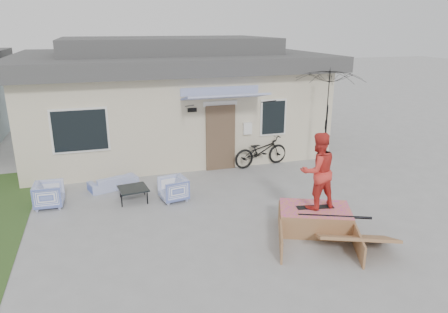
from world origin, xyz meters
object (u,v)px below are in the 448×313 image
object	(u,v)px
loveseat	(113,179)
armchair_left	(49,194)
armchair_right	(173,188)
patio_umbrella	(327,116)
skate_ramp	(314,219)
coffee_table	(133,194)
skater	(318,169)
bicycle	(261,148)
skateboard	(315,207)

from	to	relation	value
loveseat	armchair_left	bearing A→B (deg)	8.49
armchair_right	patio_umbrella	distance (m)	5.40
skate_ramp	armchair_left	bearing A→B (deg)	174.92
coffee_table	skater	bearing A→B (deg)	-36.60
bicycle	patio_umbrella	bearing A→B (deg)	-126.37
patio_umbrella	armchair_left	bearing A→B (deg)	-176.40
coffee_table	skateboard	world-z (taller)	skateboard
skater	armchair_left	bearing A→B (deg)	-31.45
armchair_right	patio_umbrella	bearing A→B (deg)	91.36
patio_umbrella	skate_ramp	distance (m)	4.59
armchair_right	skate_ramp	bearing A→B (deg)	36.48
skateboard	skater	world-z (taller)	skater
skate_ramp	armchair_right	bearing A→B (deg)	159.54
coffee_table	skater	distance (m)	4.92
armchair_right	armchair_left	bearing A→B (deg)	-109.54
skate_ramp	skater	world-z (taller)	skater
armchair_left	skater	distance (m)	6.76
patio_umbrella	skate_ramp	bearing A→B (deg)	-122.62
armchair_left	skater	bearing A→B (deg)	-115.14
patio_umbrella	loveseat	bearing A→B (deg)	177.50
armchair_right	coffee_table	world-z (taller)	armchair_right
skate_ramp	skater	size ratio (longest dim) A/B	1.20
coffee_table	skate_ramp	world-z (taller)	skate_ramp
armchair_right	skateboard	distance (m)	3.80
skate_ramp	skateboard	distance (m)	0.29
coffee_table	bicycle	bearing A→B (deg)	21.37
loveseat	skateboard	size ratio (longest dim) A/B	1.62
armchair_left	skater	size ratio (longest dim) A/B	0.41
armchair_left	armchair_right	world-z (taller)	armchair_left
armchair_left	patio_umbrella	distance (m)	8.37
skateboard	coffee_table	bearing A→B (deg)	154.08
armchair_right	patio_umbrella	xyz separation A→B (m)	(5.11, 1.04, 1.40)
skate_ramp	bicycle	bearing A→B (deg)	106.43
skate_ramp	skateboard	bearing A→B (deg)	90.00
loveseat	skate_ramp	bearing A→B (deg)	119.39
armchair_left	skateboard	bearing A→B (deg)	-115.14
armchair_left	coffee_table	size ratio (longest dim) A/B	0.97
skate_ramp	skater	distance (m)	1.18
bicycle	skateboard	world-z (taller)	bicycle
loveseat	coffee_table	distance (m)	1.17
bicycle	patio_umbrella	xyz separation A→B (m)	(1.82, -0.92, 1.13)
patio_umbrella	coffee_table	bearing A→B (deg)	-172.81
armchair_right	skateboard	size ratio (longest dim) A/B	0.82
patio_umbrella	skater	size ratio (longest dim) A/B	1.55
bicycle	skate_ramp	bearing A→B (deg)	163.87
armchair_right	skateboard	xyz separation A→B (m)	(2.79, -2.57, 0.20)
coffee_table	armchair_left	bearing A→B (deg)	173.04
armchair_right	bicycle	size ratio (longest dim) A/B	0.35
armchair_right	bicycle	world-z (taller)	bicycle
patio_umbrella	skate_ramp	xyz separation A→B (m)	(-2.34, -3.66, -1.49)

